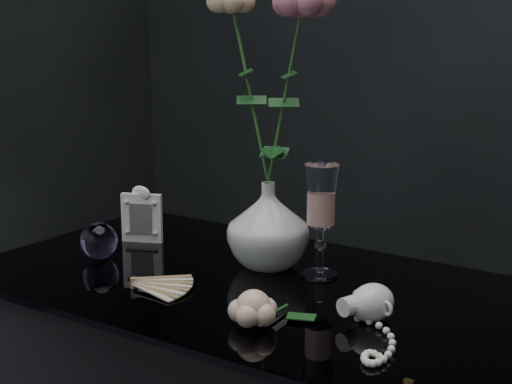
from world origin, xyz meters
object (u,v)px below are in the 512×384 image
Objects in this scene: picture_frame at (142,214)px; pearl_jar at (372,301)px; loose_rose at (253,308)px; vase at (268,225)px; paperweight at (99,241)px; wine_glass at (321,221)px.

picture_frame is 0.60m from pearl_jar.
loose_rose is at bearing -119.99° from pearl_jar.
vase is 0.31m from picture_frame.
picture_frame is 0.51m from loose_rose.
paperweight is 0.43× the size of loose_rose.
vase reaches higher than picture_frame.
paperweight is 0.33× the size of pearl_jar.
vase is at bearing 25.57° from paperweight.
vase is 2.24× the size of paperweight.
vase is 0.31m from pearl_jar.
paperweight is (-0.30, -0.14, -0.04)m from vase.
pearl_jar is at bearing 49.50° from loose_rose.
picture_frame reaches higher than pearl_jar.
loose_rose is (0.45, -0.25, -0.03)m from picture_frame.
paperweight is (-0.41, -0.15, -0.07)m from wine_glass.
pearl_jar is at bearing -39.09° from wine_glass.
pearl_jar is at bearing -35.00° from picture_frame.
loose_rose is at bearing -14.28° from paperweight.
paperweight is at bearing -154.43° from vase.
wine_glass reaches higher than vase.
paperweight is (0.01, -0.13, -0.02)m from picture_frame.
wine_glass is at bearing 3.73° from vase.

